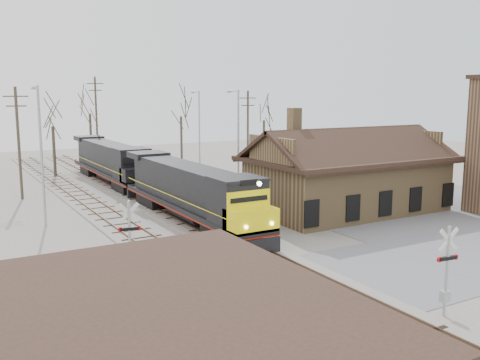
% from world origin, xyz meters
% --- Properties ---
extents(ground, '(140.00, 140.00, 0.00)m').
position_xyz_m(ground, '(0.00, 0.00, 0.00)').
color(ground, gray).
rests_on(ground, ground).
extents(road, '(60.00, 9.00, 0.03)m').
position_xyz_m(road, '(0.00, 0.00, 0.01)').
color(road, slate).
rests_on(road, ground).
extents(track_main, '(3.40, 90.00, 0.24)m').
position_xyz_m(track_main, '(0.00, 15.00, 0.07)').
color(track_main, gray).
rests_on(track_main, ground).
extents(track_siding, '(3.40, 90.00, 0.24)m').
position_xyz_m(track_siding, '(-4.50, 15.00, 0.07)').
color(track_siding, gray).
rests_on(track_siding, ground).
extents(depot, '(15.20, 9.31, 7.90)m').
position_xyz_m(depot, '(11.99, 12.00, 2.41)').
color(depot, olive).
rests_on(depot, ground).
extents(locomotive_lead, '(2.81, 18.83, 4.18)m').
position_xyz_m(locomotive_lead, '(0.00, 14.25, 2.19)').
color(locomotive_lead, black).
rests_on(locomotive_lead, ground).
extents(locomotive_trailing, '(2.81, 18.83, 3.95)m').
position_xyz_m(locomotive_trailing, '(0.00, 33.36, 2.19)').
color(locomotive_trailing, black).
rests_on(locomotive_trailing, ground).
extents(crossbuck_near, '(1.08, 0.28, 3.77)m').
position_xyz_m(crossbuck_near, '(2.24, -5.13, 1.79)').
color(crossbuck_near, '#A5A8AD').
rests_on(crossbuck_near, ground).
extents(crossbuck_far, '(1.11, 0.32, 3.90)m').
position_xyz_m(crossbuck_far, '(-7.40, 5.42, 1.84)').
color(crossbuck_far, '#A5A8AD').
rests_on(crossbuck_far, ground).
extents(streetlight_a, '(0.25, 2.04, 9.48)m').
position_xyz_m(streetlight_a, '(-9.03, 18.70, 5.28)').
color(streetlight_a, '#A5A8AD').
rests_on(streetlight_a, ground).
extents(streetlight_b, '(0.25, 2.04, 9.26)m').
position_xyz_m(streetlight_b, '(7.80, 21.63, 5.17)').
color(streetlight_b, '#A5A8AD').
rests_on(streetlight_b, ground).
extents(streetlight_c, '(0.25, 2.04, 9.21)m').
position_xyz_m(streetlight_c, '(10.27, 34.61, 5.14)').
color(streetlight_c, '#A5A8AD').
rests_on(streetlight_c, ground).
extents(utility_pole_a, '(2.00, 0.24, 9.51)m').
position_xyz_m(utility_pole_a, '(-9.02, 29.35, 4.97)').
color(utility_pole_a, '#382D23').
rests_on(utility_pole_a, ground).
extents(utility_pole_b, '(2.00, 0.24, 10.89)m').
position_xyz_m(utility_pole_b, '(1.96, 45.59, 5.68)').
color(utility_pole_b, '#382D23').
rests_on(utility_pole_b, ground).
extents(utility_pole_c, '(2.00, 0.24, 9.23)m').
position_xyz_m(utility_pole_c, '(14.90, 31.82, 4.83)').
color(utility_pole_c, '#382D23').
rests_on(utility_pole_c, ground).
extents(tree_b, '(3.65, 3.65, 8.93)m').
position_xyz_m(tree_b, '(-4.08, 40.57, 6.35)').
color(tree_b, '#382D23').
rests_on(tree_b, ground).
extents(tree_c, '(4.23, 4.23, 10.37)m').
position_xyz_m(tree_c, '(2.43, 50.46, 7.38)').
color(tree_c, '#382D23').
rests_on(tree_c, ground).
extents(tree_d, '(4.04, 4.04, 9.90)m').
position_xyz_m(tree_d, '(12.14, 43.68, 7.04)').
color(tree_d, '#382D23').
rests_on(tree_d, ground).
extents(tree_e, '(3.65, 3.65, 8.93)m').
position_xyz_m(tree_e, '(22.37, 40.25, 6.35)').
color(tree_e, '#382D23').
rests_on(tree_e, ground).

